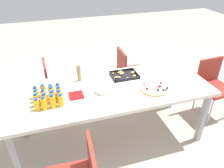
{
  "coord_description": "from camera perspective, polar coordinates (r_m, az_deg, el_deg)",
  "views": [
    {
      "loc": [
        -0.58,
        -1.94,
        2.06
      ],
      "look_at": [
        0.03,
        0.06,
        0.78
      ],
      "focal_mm": 34.65,
      "sensor_mm": 36.0,
      "label": 1
    }
  ],
  "objects": [
    {
      "name": "chair_far_left",
      "position": [
        3.1,
        -14.51,
        0.27
      ],
      "size": [
        0.42,
        0.42,
        0.83
      ],
      "rotation": [
        0.0,
        0.0,
        -1.53
      ],
      "color": "maroon",
      "rests_on": "ground_plane"
    },
    {
      "name": "juice_bottle_9",
      "position": [
        2.29,
        -17.6,
        -2.92
      ],
      "size": [
        0.06,
        0.06,
        0.13
      ],
      "color": "#F9AC14",
      "rests_on": "party_table"
    },
    {
      "name": "napkin_stack",
      "position": [
        2.32,
        -9.42,
        -2.95
      ],
      "size": [
        0.15,
        0.15,
        0.01
      ],
      "primitive_type": "cube",
      "color": "red",
      "rests_on": "party_table"
    },
    {
      "name": "juice_bottle_10",
      "position": [
        2.29,
        -15.66,
        -2.36
      ],
      "size": [
        0.06,
        0.06,
        0.15
      ],
      "color": "#F9AE14",
      "rests_on": "party_table"
    },
    {
      "name": "juice_bottle_1",
      "position": [
        2.17,
        -17.5,
        -4.95
      ],
      "size": [
        0.06,
        0.06,
        0.14
      ],
      "color": "#FAAD14",
      "rests_on": "party_table"
    },
    {
      "name": "juice_bottle_7",
      "position": [
        2.24,
        -13.71,
        -3.17
      ],
      "size": [
        0.06,
        0.06,
        0.14
      ],
      "color": "#F9AD14",
      "rests_on": "party_table"
    },
    {
      "name": "juice_bottle_5",
      "position": [
        2.23,
        -17.3,
        -3.9
      ],
      "size": [
        0.06,
        0.06,
        0.13
      ],
      "color": "#FAAD14",
      "rests_on": "party_table"
    },
    {
      "name": "party_table",
      "position": [
        2.44,
        -0.38,
        -2.48
      ],
      "size": [
        2.26,
        0.87,
        0.76
      ],
      "color": "silver",
      "rests_on": "ground_plane"
    },
    {
      "name": "juice_bottle_3",
      "position": [
        2.17,
        -13.32,
        -4.25
      ],
      "size": [
        0.06,
        0.06,
        0.14
      ],
      "color": "#FAAD14",
      "rests_on": "party_table"
    },
    {
      "name": "ground_plane",
      "position": [
        2.89,
        -0.33,
        -13.94
      ],
      "size": [
        12.0,
        12.0,
        0.0
      ],
      "primitive_type": "plane",
      "color": "#B2A899"
    },
    {
      "name": "plate_stack",
      "position": [
        2.35,
        -2.45,
        -1.58
      ],
      "size": [
        0.18,
        0.18,
        0.04
      ],
      "color": "silver",
      "rests_on": "party_table"
    },
    {
      "name": "snack_tray",
      "position": [
        2.65,
        3.26,
        2.35
      ],
      "size": [
        0.32,
        0.24,
        0.04
      ],
      "color": "black",
      "rests_on": "party_table"
    },
    {
      "name": "chair_far_right",
      "position": [
        3.34,
        4.4,
        3.65
      ],
      "size": [
        0.41,
        0.41,
        0.83
      ],
      "rotation": [
        0.0,
        0.0,
        -1.59
      ],
      "color": "maroon",
      "rests_on": "ground_plane"
    },
    {
      "name": "juice_bottle_13",
      "position": [
        2.36,
        -17.67,
        -1.71
      ],
      "size": [
        0.06,
        0.06,
        0.14
      ],
      "color": "#F9AD14",
      "rests_on": "party_table"
    },
    {
      "name": "juice_bottle_6",
      "position": [
        2.23,
        -15.38,
        -3.38
      ],
      "size": [
        0.06,
        0.06,
        0.14
      ],
      "color": "#F9AC14",
      "rests_on": "party_table"
    },
    {
      "name": "juice_bottle_4",
      "position": [
        2.24,
        -19.25,
        -4.03
      ],
      "size": [
        0.06,
        0.06,
        0.15
      ],
      "color": "#F9AE14",
      "rests_on": "party_table"
    },
    {
      "name": "juice_bottle_2",
      "position": [
        2.17,
        -15.38,
        -4.46
      ],
      "size": [
        0.06,
        0.06,
        0.15
      ],
      "color": "#FAAE14",
      "rests_on": "party_table"
    },
    {
      "name": "juice_bottle_0",
      "position": [
        2.18,
        -19.18,
        -5.18
      ],
      "size": [
        0.05,
        0.05,
        0.13
      ],
      "color": "#F9AD14",
      "rests_on": "party_table"
    },
    {
      "name": "cardboard_tube",
      "position": [
        2.54,
        -8.73,
        2.86
      ],
      "size": [
        0.04,
        0.04,
        0.2
      ],
      "primitive_type": "cylinder",
      "color": "#9E7A56",
      "rests_on": "party_table"
    },
    {
      "name": "juice_bottle_12",
      "position": [
        2.36,
        -19.45,
        -2.14
      ],
      "size": [
        0.06,
        0.06,
        0.13
      ],
      "color": "#FAAE14",
      "rests_on": "party_table"
    },
    {
      "name": "juice_bottle_8",
      "position": [
        2.3,
        -19.26,
        -2.99
      ],
      "size": [
        0.06,
        0.06,
        0.14
      ],
      "color": "#F9AD14",
      "rests_on": "party_table"
    },
    {
      "name": "chair_end",
      "position": [
        3.31,
        25.04,
        0.22
      ],
      "size": [
        0.43,
        0.43,
        0.83
      ],
      "rotation": [
        0.0,
        0.0,
        3.21
      ],
      "color": "maroon",
      "rests_on": "ground_plane"
    },
    {
      "name": "juice_bottle_11",
      "position": [
        2.29,
        -13.81,
        -2.2
      ],
      "size": [
        0.06,
        0.06,
        0.14
      ],
      "color": "#FAAC14",
      "rests_on": "party_table"
    },
    {
      "name": "juice_bottle_15",
      "position": [
        2.35,
        -13.98,
        -1.31
      ],
      "size": [
        0.06,
        0.06,
        0.13
      ],
      "color": "#FAAC14",
      "rests_on": "party_table"
    },
    {
      "name": "juice_bottle_14",
      "position": [
        2.35,
        -15.78,
        -1.61
      ],
      "size": [
        0.06,
        0.06,
        0.13
      ],
      "color": "#FAAD14",
      "rests_on": "party_table"
    },
    {
      "name": "fruit_pizza",
      "position": [
        2.44,
        11.08,
        -1.04
      ],
      "size": [
        0.32,
        0.32,
        0.05
      ],
      "color": "tan",
      "rests_on": "party_table"
    }
  ]
}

